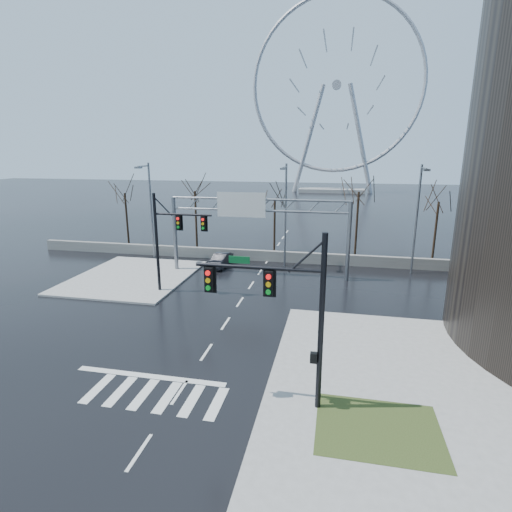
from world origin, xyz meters
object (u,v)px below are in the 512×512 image
(signal_mast_near, at_px, (289,305))
(car, at_px, (220,260))
(ferris_wheel, at_px, (336,93))
(sign_gantry, at_px, (254,220))
(signal_mast_far, at_px, (169,234))

(signal_mast_near, relative_size, car, 2.02)
(ferris_wheel, distance_m, car, 82.57)
(sign_gantry, bearing_deg, car, 151.95)
(signal_mast_near, xyz_separation_m, sign_gantry, (-5.52, 19.00, 0.31))
(sign_gantry, bearing_deg, ferris_wheel, 86.16)
(signal_mast_far, distance_m, ferris_wheel, 89.30)
(sign_gantry, distance_m, ferris_wheel, 82.91)
(sign_gantry, height_order, car, sign_gantry)
(signal_mast_far, height_order, sign_gantry, signal_mast_far)
(signal_mast_near, relative_size, ferris_wheel, 0.16)
(signal_mast_near, bearing_deg, ferris_wheel, 90.08)
(signal_mast_near, xyz_separation_m, signal_mast_far, (-11.01, 13.00, -0.04))
(signal_mast_far, height_order, car, signal_mast_far)
(signal_mast_far, bearing_deg, ferris_wheel, 82.80)
(ferris_wheel, xyz_separation_m, car, (-9.21, -78.00, -25.48))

